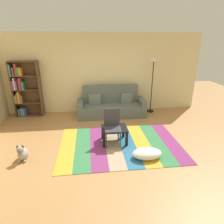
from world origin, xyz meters
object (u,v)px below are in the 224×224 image
couch (111,106)px  tv_remote (118,127)px  coffee_table (114,130)px  dog (23,153)px  bookshelf (23,89)px  folding_chair (112,124)px  pouf (147,154)px  standing_lamp (153,66)px

couch → tv_remote: bearing=-90.9°
coffee_table → dog: coffee_table is taller
bookshelf → folding_chair: bearing=-39.5°
pouf → standing_lamp: standing_lamp is taller
pouf → standing_lamp: (0.97, 2.86, 1.50)m
bookshelf → coffee_table: bearing=-38.4°
standing_lamp → folding_chair: size_ratio=2.15×
couch → dog: 3.30m
coffee_table → bookshelf: bearing=141.6°
bookshelf → tv_remote: size_ratio=12.25×
dog → folding_chair: size_ratio=0.44×
couch → bookshelf: (-2.89, 0.28, 0.60)m
tv_remote → folding_chair: bearing=-125.8°
couch → tv_remote: couch is taller
pouf → bookshelf: bearing=138.6°
tv_remote → bookshelf: bearing=174.6°
pouf → folding_chair: 1.10m
couch → folding_chair: bearing=-95.9°
folding_chair → couch: bearing=108.9°
tv_remote → folding_chair: size_ratio=0.17×
coffee_table → tv_remote: size_ratio=4.24×
dog → standing_lamp: standing_lamp is taller
couch → dog: couch is taller
bookshelf → pouf: bearing=-41.4°
folding_chair → standing_lamp: bearing=76.7°
dog → pouf: bearing=-5.6°
couch → dog: bearing=-132.5°
coffee_table → dog: 2.15m
dog → tv_remote: tv_remote is taller
bookshelf → standing_lamp: standing_lamp is taller
standing_lamp → tv_remote: standing_lamp is taller
dog → tv_remote: (2.19, 0.56, 0.25)m
couch → dog: (-2.22, -2.43, -0.18)m
pouf → coffee_table: bearing=128.0°
coffee_table → tv_remote: (0.11, 0.02, 0.09)m
standing_lamp → pouf: bearing=-108.7°
tv_remote → standing_lamp: bearing=85.5°
pouf → dog: 2.72m
coffee_table → standing_lamp: size_ratio=0.33×
coffee_table → pouf: 1.04m
couch → coffee_table: size_ratio=3.55×
pouf → tv_remote: 1.02m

